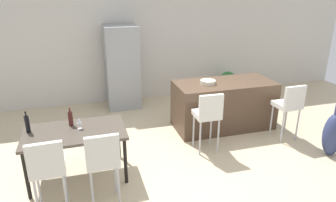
# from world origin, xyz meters

# --- Properties ---
(ground_plane) EXTENTS (10.00, 10.00, 0.00)m
(ground_plane) POSITION_xyz_m (0.00, 0.00, 0.00)
(ground_plane) COLOR #C6B28E
(back_wall) EXTENTS (10.00, 0.12, 2.90)m
(back_wall) POSITION_xyz_m (0.00, 2.90, 1.45)
(back_wall) COLOR beige
(back_wall) RESTS_ON ground_plane
(kitchen_island) EXTENTS (1.90, 0.88, 0.92)m
(kitchen_island) POSITION_xyz_m (0.71, 0.79, 0.46)
(kitchen_island) COLOR #4C3828
(kitchen_island) RESTS_ON ground_plane
(bar_chair_left) EXTENTS (0.41, 0.41, 1.05)m
(bar_chair_left) POSITION_xyz_m (0.03, -0.03, 0.70)
(bar_chair_left) COLOR silver
(bar_chair_left) RESTS_ON ground_plane
(bar_chair_middle) EXTENTS (0.41, 0.41, 1.05)m
(bar_chair_middle) POSITION_xyz_m (1.57, -0.03, 0.70)
(bar_chair_middle) COLOR silver
(bar_chair_middle) RESTS_ON ground_plane
(dining_table) EXTENTS (1.41, 0.84, 0.74)m
(dining_table) POSITION_xyz_m (-2.07, -0.19, 0.67)
(dining_table) COLOR #4C4238
(dining_table) RESTS_ON ground_plane
(dining_chair_near) EXTENTS (0.42, 0.42, 1.05)m
(dining_chair_near) POSITION_xyz_m (-2.38, -0.97, 0.70)
(dining_chair_near) COLOR silver
(dining_chair_near) RESTS_ON ground_plane
(dining_chair_far) EXTENTS (0.40, 0.40, 1.05)m
(dining_chair_far) POSITION_xyz_m (-1.75, -0.97, 0.70)
(dining_chair_far) COLOR silver
(dining_chair_far) RESTS_ON ground_plane
(wine_bottle_right) EXTENTS (0.07, 0.07, 0.27)m
(wine_bottle_right) POSITION_xyz_m (-2.11, 0.01, 0.85)
(wine_bottle_right) COLOR #471E19
(wine_bottle_right) RESTS_ON dining_table
(wine_bottle_corner) EXTENTS (0.06, 0.06, 0.31)m
(wine_bottle_corner) POSITION_xyz_m (-2.68, -0.06, 0.87)
(wine_bottle_corner) COLOR black
(wine_bottle_corner) RESTS_ON dining_table
(wine_glass_left) EXTENTS (0.07, 0.07, 0.17)m
(wine_glass_left) POSITION_xyz_m (-1.99, -0.15, 0.86)
(wine_glass_left) COLOR silver
(wine_glass_left) RESTS_ON dining_table
(refrigerator) EXTENTS (0.72, 0.68, 1.84)m
(refrigerator) POSITION_xyz_m (-1.00, 2.46, 0.92)
(refrigerator) COLOR #939699
(refrigerator) RESTS_ON ground_plane
(fruit_bowl) EXTENTS (0.28, 0.28, 0.07)m
(fruit_bowl) POSITION_xyz_m (0.36, 0.78, 0.96)
(fruit_bowl) COLOR beige
(fruit_bowl) RESTS_ON kitchen_island
(floor_vase) EXTENTS (0.31, 0.31, 0.92)m
(floor_vase) POSITION_xyz_m (1.95, -0.72, 0.38)
(floor_vase) COLOR navy
(floor_vase) RESTS_ON ground_plane
(potted_plant) EXTENTS (0.42, 0.42, 0.61)m
(potted_plant) POSITION_xyz_m (1.64, 2.45, 0.36)
(potted_plant) COLOR #996B4C
(potted_plant) RESTS_ON ground_plane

